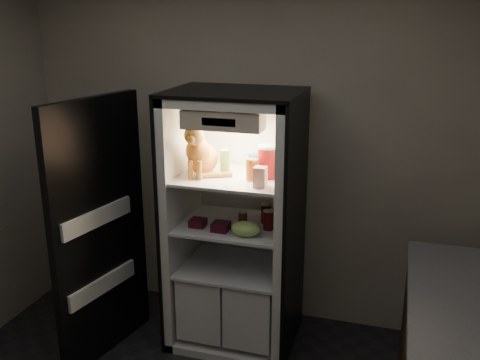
% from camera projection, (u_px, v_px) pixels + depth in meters
% --- Properties ---
extents(room_shell, '(3.60, 3.60, 3.60)m').
position_uv_depth(room_shell, '(144.00, 186.00, 2.38)').
color(room_shell, white).
rests_on(room_shell, floor).
extents(refrigerator, '(0.90, 0.72, 1.88)m').
position_uv_depth(refrigerator, '(236.00, 239.00, 3.89)').
color(refrigerator, white).
rests_on(refrigerator, floor).
extents(fridge_door, '(0.23, 0.86, 1.85)m').
position_uv_depth(fridge_door, '(100.00, 233.00, 3.68)').
color(fridge_door, black).
rests_on(fridge_door, floor).
extents(tabby_cat, '(0.34, 0.38, 0.41)m').
position_uv_depth(tabby_cat, '(200.00, 154.00, 3.66)').
color(tabby_cat, '#C56D19').
rests_on(tabby_cat, refrigerator).
extents(parmesan_shaker, '(0.07, 0.07, 0.18)m').
position_uv_depth(parmesan_shaker, '(225.00, 162.00, 3.70)').
color(parmesan_shaker, green).
rests_on(parmesan_shaker, refrigerator).
extents(mayo_tub, '(0.08, 0.08, 0.12)m').
position_uv_depth(mayo_tub, '(254.00, 163.00, 3.79)').
color(mayo_tub, white).
rests_on(mayo_tub, refrigerator).
extents(salsa_jar, '(0.08, 0.08, 0.15)m').
position_uv_depth(salsa_jar, '(252.00, 169.00, 3.57)').
color(salsa_jar, maroon).
rests_on(salsa_jar, refrigerator).
extents(pepper_jar, '(0.13, 0.13, 0.22)m').
position_uv_depth(pepper_jar, '(267.00, 162.00, 3.62)').
color(pepper_jar, '#A91616').
rests_on(pepper_jar, refrigerator).
extents(cream_carton, '(0.08, 0.08, 0.13)m').
position_uv_depth(cream_carton, '(260.00, 177.00, 3.43)').
color(cream_carton, white).
rests_on(cream_carton, refrigerator).
extents(soda_can_a, '(0.07, 0.07, 0.14)m').
position_uv_depth(soda_can_a, '(266.00, 213.00, 3.78)').
color(soda_can_a, black).
rests_on(soda_can_a, refrigerator).
extents(soda_can_b, '(0.06, 0.06, 0.12)m').
position_uv_depth(soda_can_b, '(271.00, 218.00, 3.73)').
color(soda_can_b, black).
rests_on(soda_can_b, refrigerator).
extents(soda_can_c, '(0.07, 0.07, 0.14)m').
position_uv_depth(soda_can_c, '(268.00, 220.00, 3.66)').
color(soda_can_c, black).
rests_on(soda_can_c, refrigerator).
extents(condiment_jar, '(0.06, 0.06, 0.09)m').
position_uv_depth(condiment_jar, '(243.00, 217.00, 3.79)').
color(condiment_jar, brown).
rests_on(condiment_jar, refrigerator).
extents(grape_bag, '(0.20, 0.14, 0.10)m').
position_uv_depth(grape_bag, '(246.00, 229.00, 3.55)').
color(grape_bag, '#90CF60').
rests_on(grape_bag, refrigerator).
extents(berry_box_left, '(0.11, 0.11, 0.05)m').
position_uv_depth(berry_box_left, '(198.00, 223.00, 3.72)').
color(berry_box_left, '#490C1E').
rests_on(berry_box_left, refrigerator).
extents(berry_box_right, '(0.11, 0.11, 0.06)m').
position_uv_depth(berry_box_right, '(221.00, 227.00, 3.65)').
color(berry_box_right, '#490C1E').
rests_on(berry_box_right, refrigerator).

